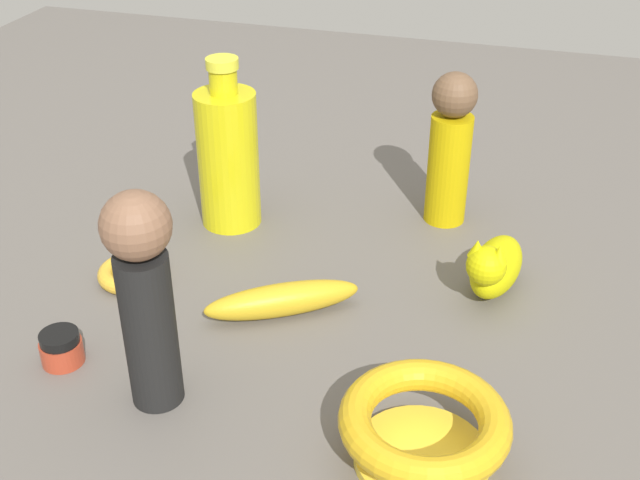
% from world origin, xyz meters
% --- Properties ---
extents(ground, '(2.00, 2.00, 0.00)m').
position_xyz_m(ground, '(0.00, 0.00, 0.00)').
color(ground, '#5B5651').
extents(banana, '(0.17, 0.12, 0.04)m').
position_xyz_m(banana, '(0.03, 0.04, 0.02)').
color(banana, gold).
rests_on(banana, ground).
extents(person_figure_child, '(0.06, 0.06, 0.20)m').
position_xyz_m(person_figure_child, '(-0.11, -0.23, 0.10)').
color(person_figure_child, '#BD9E07').
rests_on(person_figure_child, ground).
extents(bottle_tall, '(0.08, 0.08, 0.22)m').
position_xyz_m(bottle_tall, '(0.16, -0.14, 0.10)').
color(bottle_tall, gold).
rests_on(bottle_tall, ground).
extents(person_figure_adult, '(0.07, 0.07, 0.22)m').
position_xyz_m(person_figure_adult, '(0.10, 0.20, 0.12)').
color(person_figure_adult, black).
rests_on(person_figure_adult, ground).
extents(cat_figurine, '(0.07, 0.14, 0.09)m').
position_xyz_m(cat_figurine, '(-0.19, -0.07, 0.04)').
color(cat_figurine, '#C0BB09').
rests_on(cat_figurine, ground).
extents(nail_polish_jar, '(0.04, 0.04, 0.04)m').
position_xyz_m(nail_polish_jar, '(0.22, 0.18, 0.02)').
color(nail_polish_jar, '#A33620').
rests_on(nail_polish_jar, ground).
extents(bowl, '(0.15, 0.15, 0.06)m').
position_xyz_m(bowl, '(-0.16, 0.21, 0.04)').
color(bowl, yellow).
rests_on(bowl, ground).
extents(bangle, '(0.08, 0.08, 0.02)m').
position_xyz_m(bangle, '(0.23, 0.02, 0.01)').
color(bangle, gold).
rests_on(bangle, ground).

